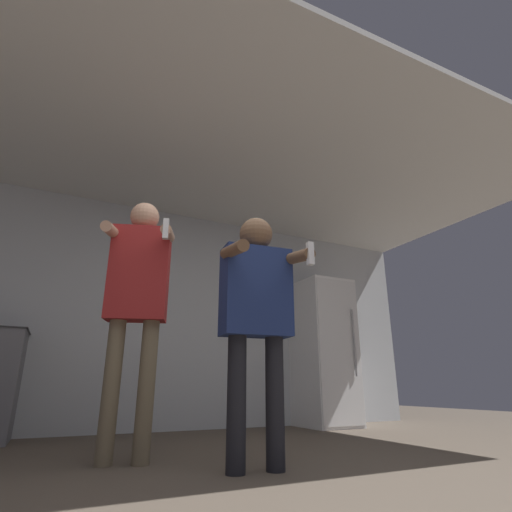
% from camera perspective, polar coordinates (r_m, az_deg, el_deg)
% --- Properties ---
extents(ground_plane, '(14.00, 14.00, 0.00)m').
position_cam_1_polar(ground_plane, '(2.07, 7.11, -31.07)').
color(ground_plane, '#4C4238').
extents(wall_back, '(7.00, 0.06, 2.55)m').
position_cam_1_polar(wall_back, '(4.86, -12.98, -8.09)').
color(wall_back, '#B2B7BC').
rests_on(wall_back, ground_plane).
extents(ceiling_slab, '(7.00, 3.46, 0.05)m').
position_cam_1_polar(ceiling_slab, '(3.96, -6.35, 14.19)').
color(ceiling_slab, silver).
rests_on(ceiling_slab, wall_back).
extents(refrigerator, '(0.62, 0.72, 1.78)m').
position_cam_1_polar(refrigerator, '(5.29, 9.66, -13.26)').
color(refrigerator, white).
rests_on(refrigerator, ground_plane).
extents(person_woman_foreground, '(0.53, 0.52, 1.56)m').
position_cam_1_polar(person_woman_foreground, '(2.57, 0.08, -7.06)').
color(person_woman_foreground, black).
rests_on(person_woman_foreground, ground_plane).
extents(person_man_side, '(0.54, 0.54, 1.78)m').
position_cam_1_polar(person_man_side, '(2.94, -16.54, -4.97)').
color(person_man_side, '#75664C').
rests_on(person_man_side, ground_plane).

